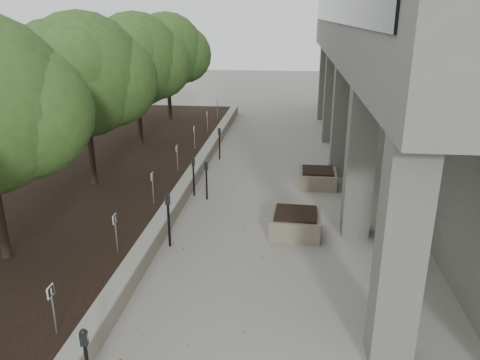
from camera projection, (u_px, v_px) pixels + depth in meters
The scene contains 19 objects.
retaining_wall at pixel (190, 181), 16.15m from camera, with size 0.39×26.00×0.50m, color gray, non-canonical shape.
planting_bed at pixel (88, 178), 16.56m from camera, with size 7.00×26.00×0.40m, color black.
crabapple_tree_3 at pixel (86, 101), 14.57m from camera, with size 4.60×4.00×5.44m, color #2C501E, non-canonical shape.
crabapple_tree_4 at pixel (137, 80), 19.25m from camera, with size 4.60×4.00×5.44m, color #2C501E, non-canonical shape.
crabapple_tree_5 at pixel (168, 67), 23.94m from camera, with size 4.60×4.00×5.44m, color #2C501E, non-canonical shape.
parking_sign_2 at pixel (53, 310), 8.04m from camera, with size 0.04×0.22×0.96m, color black, non-canonical shape.
parking_sign_3 at pixel (116, 233), 10.85m from camera, with size 0.04×0.22×0.96m, color black, non-canonical shape.
parking_sign_4 at pixel (153, 188), 13.66m from camera, with size 0.04×0.22×0.96m, color black, non-canonical shape.
parking_sign_5 at pixel (177, 159), 16.47m from camera, with size 0.04×0.22×0.96m, color black, non-canonical shape.
parking_sign_6 at pixel (195, 138), 19.28m from camera, with size 0.04×0.22×0.96m, color black, non-canonical shape.
parking_sign_7 at pixel (207, 122), 22.09m from camera, with size 0.04×0.22×0.96m, color black, non-canonical shape.
parking_sign_8 at pixel (217, 110), 24.90m from camera, with size 0.04×0.22×0.96m, color black, non-canonical shape.
parking_meter_2 at pixel (169, 220), 11.90m from camera, with size 0.15×0.10×1.48m, color black, non-canonical shape.
parking_meter_3 at pixel (207, 181), 14.99m from camera, with size 0.13×0.09×1.29m, color black, non-canonical shape.
parking_meter_4 at pixel (194, 177), 15.30m from camera, with size 0.13×0.09×1.33m, color black, non-canonical shape.
parking_meter_5 at pixel (220, 144), 19.17m from camera, with size 0.13×0.09×1.33m, color black, non-canonical shape.
planter_front at pixel (295, 223), 12.75m from camera, with size 1.34×1.34×0.63m, color gray, non-canonical shape.
planter_back at pixel (317, 178), 16.31m from camera, with size 1.27×1.27×0.59m, color gray, non-canonical shape.
berry_scatter at pixel (222, 242), 12.31m from camera, with size 3.30×14.10×0.02m, color maroon, non-canonical shape.
Camera 1 is at (1.60, -5.93, 5.67)m, focal length 35.10 mm.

